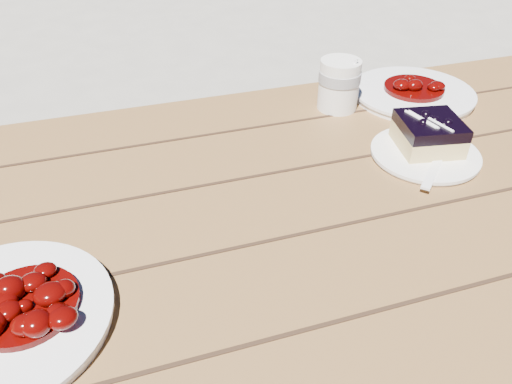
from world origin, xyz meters
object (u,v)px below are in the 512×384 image
object	(u,v)px
main_plate	(0,322)
second_plate	(413,94)
blueberry_cake	(429,133)
coffee_cup	(339,85)
picnic_table	(197,294)
dessert_plate	(425,154)

from	to	relation	value
main_plate	second_plate	xyz separation A→B (m)	(0.80, 0.39, 0.00)
blueberry_cake	coffee_cup	size ratio (longest dim) A/B	1.16
coffee_cup	second_plate	size ratio (longest dim) A/B	0.40
picnic_table	main_plate	size ratio (longest dim) A/B	7.78
blueberry_cake	second_plate	xyz separation A→B (m)	(0.10, 0.20, -0.03)
picnic_table	main_plate	world-z (taller)	main_plate
picnic_table	blueberry_cake	world-z (taller)	blueberry_cake
dessert_plate	picnic_table	bearing A→B (deg)	-173.77
dessert_plate	blueberry_cake	distance (m)	0.04
blueberry_cake	coffee_cup	world-z (taller)	coffee_cup
picnic_table	blueberry_cake	xyz separation A→B (m)	(0.45, 0.06, 0.20)
dessert_plate	coffee_cup	size ratio (longest dim) A/B	1.80
dessert_plate	second_plate	bearing A→B (deg)	63.27
picnic_table	blueberry_cake	size ratio (longest dim) A/B	16.79
picnic_table	dessert_plate	distance (m)	0.47
main_plate	coffee_cup	xyz separation A→B (m)	(0.62, 0.40, 0.04)
dessert_plate	blueberry_cake	size ratio (longest dim) A/B	1.55
picnic_table	main_plate	xyz separation A→B (m)	(-0.25, -0.13, 0.17)
second_plate	blueberry_cake	bearing A→B (deg)	-116.17
coffee_cup	dessert_plate	bearing A→B (deg)	-73.10
coffee_cup	second_plate	distance (m)	0.18
picnic_table	dessert_plate	world-z (taller)	dessert_plate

